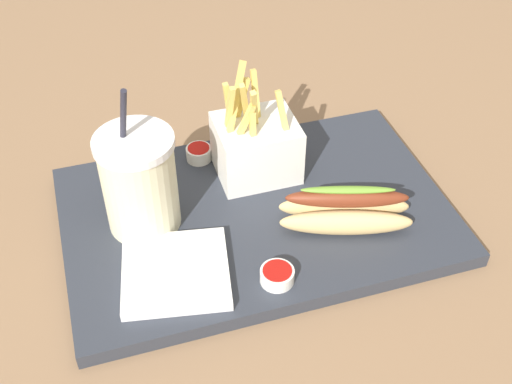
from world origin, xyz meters
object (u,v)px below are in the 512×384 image
at_px(ketchup_cup_1, 199,153).
at_px(soda_cup, 139,182).
at_px(fries_basket, 256,146).
at_px(ketchup_cup_2, 277,275).
at_px(napkin_stack, 176,272).
at_px(hot_dog_1, 346,210).

bearing_deg(ketchup_cup_1, soda_cup, 47.41).
height_order(fries_basket, ketchup_cup_2, fries_basket).
distance_m(ketchup_cup_2, napkin_stack, 0.12).
bearing_deg(hot_dog_1, ketchup_cup_2, 29.68).
relative_size(soda_cup, hot_dog_1, 1.17).
relative_size(soda_cup, ketchup_cup_2, 5.11).
xyz_separation_m(soda_cup, ketchup_cup_2, (-0.13, 0.14, -0.06)).
distance_m(ketchup_cup_1, ketchup_cup_2, 0.24).
height_order(fries_basket, hot_dog_1, fries_basket).
bearing_deg(napkin_stack, fries_basket, -133.54).
bearing_deg(fries_basket, napkin_stack, 46.46).
bearing_deg(napkin_stack, soda_cup, -79.62).
xyz_separation_m(ketchup_cup_2, napkin_stack, (0.11, -0.04, -0.00)).
bearing_deg(ketchup_cup_1, fries_basket, 144.21).
xyz_separation_m(fries_basket, ketchup_cup_2, (0.03, 0.19, -0.03)).
xyz_separation_m(fries_basket, hot_dog_1, (-0.07, 0.13, -0.02)).
relative_size(hot_dog_1, ketchup_cup_1, 4.87).
distance_m(fries_basket, ketchup_cup_2, 0.20).
bearing_deg(napkin_stack, ketchup_cup_2, 158.88).
height_order(hot_dog_1, ketchup_cup_1, hot_dog_1).
distance_m(soda_cup, ketchup_cup_2, 0.20).
distance_m(soda_cup, fries_basket, 0.17).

